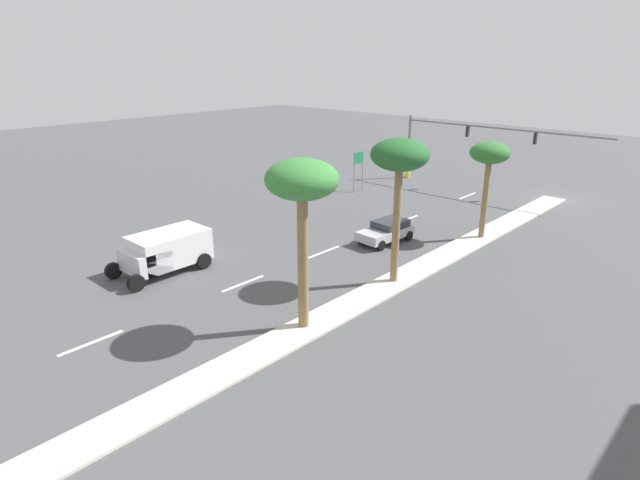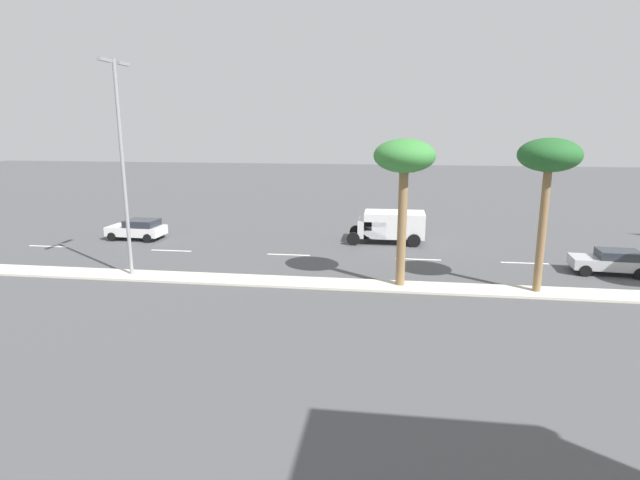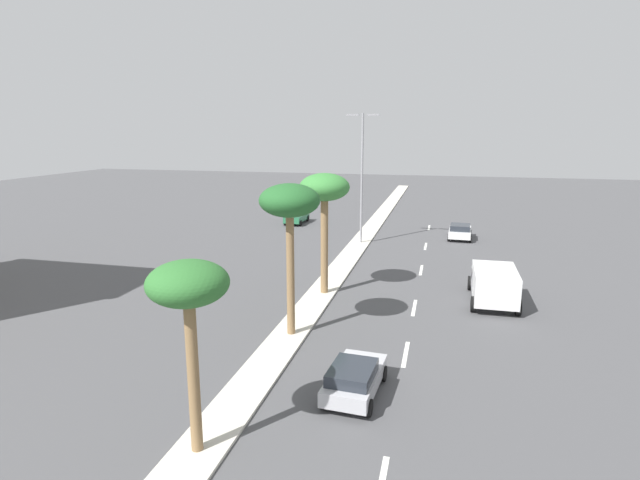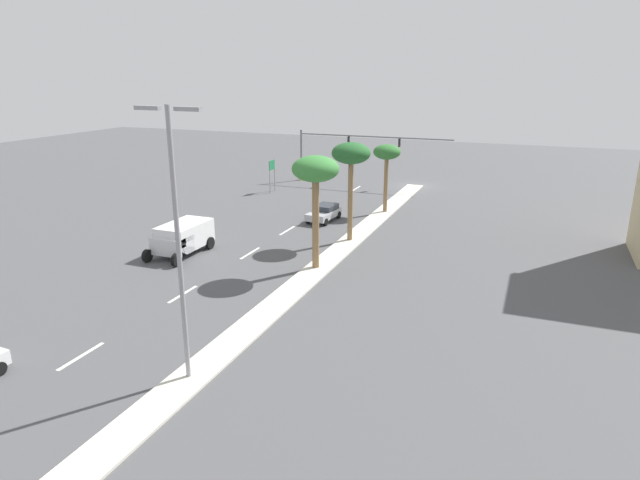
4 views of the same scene
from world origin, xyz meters
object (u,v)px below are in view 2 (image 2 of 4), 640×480
Objects in this scene: palm_tree_near at (549,160)px; sedan_silver_front at (611,261)px; palm_tree_outboard at (404,161)px; sedan_white_far at (138,229)px; street_lamp_inboard at (122,155)px; box_truck at (389,225)px.

palm_tree_near is 8.74m from sedan_silver_front.
palm_tree_near is 6.75m from palm_tree_outboard.
sedan_silver_front is at bearing -50.76° from palm_tree_near.
palm_tree_outboard is (0.10, 6.75, -0.14)m from palm_tree_near.
palm_tree_outboard is 1.83× the size of sedan_white_far.
palm_tree_near is at bearing -89.97° from street_lamp_inboard.
street_lamp_inboard is 11.32m from sedan_white_far.
palm_tree_near is 0.66× the size of street_lamp_inboard.
palm_tree_near is at bearing 129.24° from sedan_silver_front.
sedan_white_far is at bearing 65.32° from palm_tree_outboard.
palm_tree_outboard is at bearing 108.75° from sedan_silver_front.
palm_tree_near is at bearing -108.89° from sedan_white_far.
palm_tree_near is 21.51m from street_lamp_inboard.
box_truck is at bearing -85.32° from sedan_white_far.
palm_tree_outboard is at bearing -176.12° from box_truck.
palm_tree_outboard is at bearing 89.13° from palm_tree_near.
sedan_white_far reaches higher than sedan_silver_front.
sedan_silver_front is at bearing -98.66° from sedan_white_far.
palm_tree_near is at bearing -90.87° from palm_tree_outboard.
box_truck reaches higher than sedan_white_far.
box_truck is at bearing 63.75° from sedan_silver_front.
street_lamp_inboard is at bearing 90.03° from palm_tree_near.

